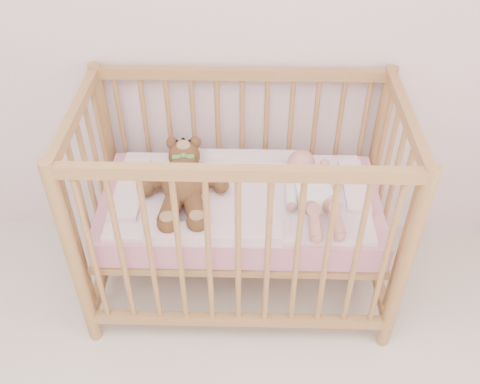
# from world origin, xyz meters

# --- Properties ---
(crib) EXTENTS (1.36, 0.76, 1.00)m
(crib) POSITION_xyz_m (0.35, 1.60, 0.50)
(crib) COLOR #AA7C48
(crib) RESTS_ON floor
(mattress) EXTENTS (1.22, 0.62, 0.13)m
(mattress) POSITION_xyz_m (0.35, 1.60, 0.49)
(mattress) COLOR pink
(mattress) RESTS_ON crib
(blanket) EXTENTS (1.10, 0.58, 0.06)m
(blanket) POSITION_xyz_m (0.35, 1.60, 0.56)
(blanket) COLOR #ECA2C0
(blanket) RESTS_ON mattress
(baby) EXTENTS (0.36, 0.59, 0.13)m
(baby) POSITION_xyz_m (0.65, 1.58, 0.64)
(baby) COLOR white
(baby) RESTS_ON blanket
(teddy_bear) EXTENTS (0.45, 0.60, 0.16)m
(teddy_bear) POSITION_xyz_m (0.11, 1.58, 0.65)
(teddy_bear) COLOR brown
(teddy_bear) RESTS_ON blanket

